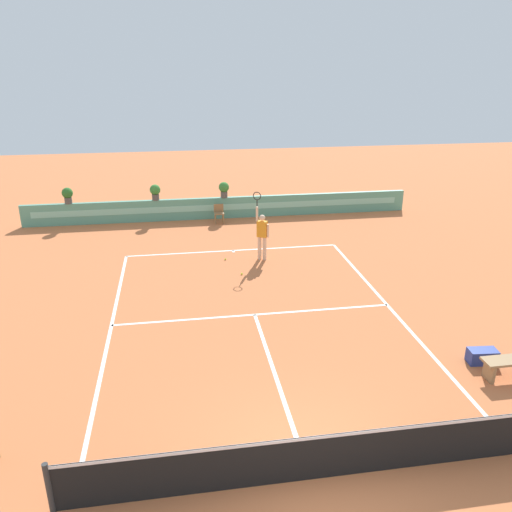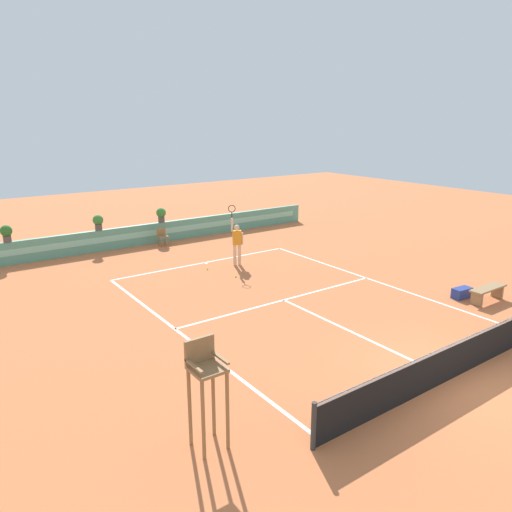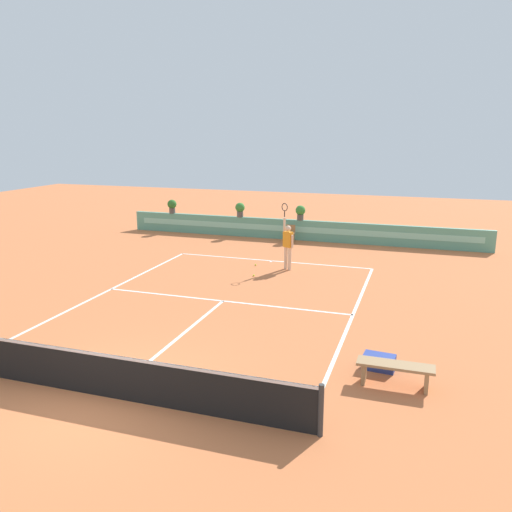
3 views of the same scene
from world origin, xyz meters
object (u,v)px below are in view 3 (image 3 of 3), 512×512
object	(u,v)px
gear_bag	(379,362)
potted_plant_far_left	(172,205)
tennis_ball_near_baseline	(254,275)
tennis_ball_mid_court	(256,265)
bench_courtside	(395,370)
ball_kid_chair	(290,233)
tennis_player	(288,243)
potted_plant_centre	(300,212)
potted_plant_left	(240,209)

from	to	relation	value
gear_bag	potted_plant_far_left	size ratio (longest dim) A/B	0.97
gear_bag	tennis_ball_near_baseline	xyz separation A→B (m)	(-5.14, 6.44, -0.15)
tennis_ball_near_baseline	tennis_ball_mid_court	distance (m)	1.55
bench_courtside	potted_plant_far_left	bearing A→B (deg)	131.42
tennis_ball_mid_court	potted_plant_far_left	distance (m)	8.58
ball_kid_chair	tennis_player	xyz separation A→B (m)	(1.16, -4.87, 0.57)
tennis_ball_mid_court	tennis_ball_near_baseline	bearing A→B (deg)	-74.29
ball_kid_chair	potted_plant_centre	world-z (taller)	potted_plant_centre
gear_bag	potted_plant_left	size ratio (longest dim) A/B	0.97
tennis_ball_near_baseline	potted_plant_left	size ratio (longest dim) A/B	0.09
tennis_ball_mid_court	potted_plant_centre	xyz separation A→B (m)	(0.52, 5.45, 1.38)
tennis_ball_mid_court	potted_plant_far_left	bearing A→B (deg)	139.89
tennis_ball_near_baseline	potted_plant_centre	size ratio (longest dim) A/B	0.09
potted_plant_far_left	tennis_ball_near_baseline	bearing A→B (deg)	-45.22
bench_courtside	tennis_ball_near_baseline	world-z (taller)	bench_courtside
tennis_ball_near_baseline	tennis_ball_mid_court	size ratio (longest dim) A/B	1.00
potted_plant_left	tennis_ball_mid_court	bearing A→B (deg)	-64.26
potted_plant_centre	tennis_player	bearing A→B (deg)	-81.44
potted_plant_centre	bench_courtside	bearing A→B (deg)	-68.93
ball_kid_chair	tennis_ball_near_baseline	world-z (taller)	ball_kid_chair
bench_courtside	potted_plant_centre	world-z (taller)	potted_plant_centre
tennis_ball_near_baseline	potted_plant_far_left	bearing A→B (deg)	134.78
tennis_player	potted_plant_far_left	bearing A→B (deg)	144.46
bench_courtside	tennis_ball_near_baseline	xyz separation A→B (m)	(-5.53, 7.13, -0.34)
gear_bag	potted_plant_centre	world-z (taller)	potted_plant_centre
ball_kid_chair	tennis_player	distance (m)	5.04
tennis_player	tennis_ball_mid_court	distance (m)	1.71
tennis_player	potted_plant_centre	bearing A→B (deg)	98.56
tennis_ball_mid_court	potted_plant_far_left	world-z (taller)	potted_plant_far_left
tennis_player	potted_plant_left	bearing A→B (deg)	125.50
potted_plant_centre	ball_kid_chair	bearing A→B (deg)	-113.76
tennis_ball_near_baseline	potted_plant_far_left	size ratio (longest dim) A/B	0.09
tennis_player	potted_plant_centre	xyz separation A→B (m)	(-0.84, 5.60, 0.36)
ball_kid_chair	potted_plant_left	world-z (taller)	potted_plant_left
bench_courtside	tennis_player	size ratio (longest dim) A/B	0.62
tennis_ball_mid_court	potted_plant_left	xyz separation A→B (m)	(-2.63, 5.45, 1.38)
tennis_ball_mid_court	potted_plant_left	distance (m)	6.21
bench_courtside	potted_plant_left	distance (m)	16.52
bench_courtside	tennis_ball_mid_court	xyz separation A→B (m)	(-5.95, 8.63, -0.34)
tennis_ball_near_baseline	gear_bag	bearing A→B (deg)	-51.37
tennis_ball_near_baseline	bench_courtside	bearing A→B (deg)	-52.23
bench_courtside	tennis_ball_near_baseline	bearing A→B (deg)	127.77
potted_plant_left	potted_plant_centre	world-z (taller)	same
gear_bag	potted_plant_centre	xyz separation A→B (m)	(-5.04, 13.39, 1.23)
tennis_player	potted_plant_left	size ratio (longest dim) A/B	3.57
potted_plant_left	potted_plant_far_left	distance (m)	3.85
gear_bag	potted_plant_far_left	xyz separation A→B (m)	(-12.04, 13.39, 1.23)
tennis_ball_near_baseline	potted_plant_far_left	distance (m)	9.89
bench_courtside	gear_bag	size ratio (longest dim) A/B	2.29
tennis_ball_near_baseline	potted_plant_left	bearing A→B (deg)	113.70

